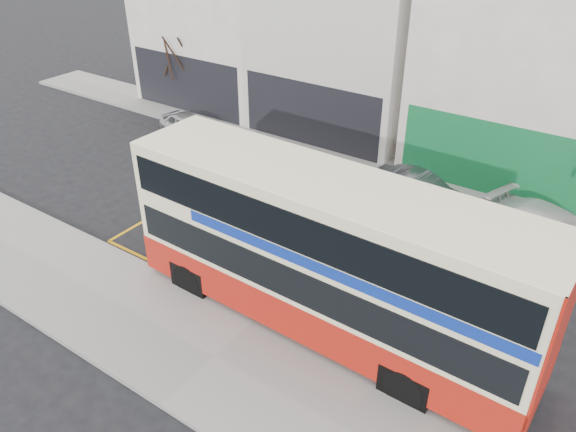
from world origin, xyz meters
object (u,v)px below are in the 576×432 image
Objects in this scene: double_decker_bus at (328,255)px; car_grey at (418,193)px; car_silver at (190,128)px; street_tree_left at (178,44)px; car_white at (554,232)px; bus_stop_post at (174,236)px.

double_decker_bus reaches higher than car_grey.
street_tree_left reaches higher than car_silver.
street_tree_left is at bearing 147.20° from double_decker_bus.
double_decker_bus is at bearing -34.18° from street_tree_left.
car_grey is 0.87× the size of car_white.
car_white reaches higher than car_silver.
double_decker_bus is 5.02m from bus_stop_post.
car_grey is at bearing -74.68° from car_silver.
car_grey is at bearing 59.48° from bus_stop_post.
car_silver is at bearing 126.74° from bus_stop_post.
bus_stop_post is at bearing -46.97° from street_tree_left.
car_white is at bearing 61.54° from double_decker_bus.
bus_stop_post reaches higher than car_white.
car_white is at bearing -82.21° from car_grey.
double_decker_bus is 3.03× the size of car_silver.
double_decker_bus is 9.23m from car_white.
bus_stop_post is 0.56× the size of car_white.
double_decker_bus reaches higher than bus_stop_post.
double_decker_bus is 4.28× the size of bus_stop_post.
double_decker_bus reaches higher than car_silver.
bus_stop_post is 0.52× the size of street_tree_left.
car_white is (9.38, 8.85, -1.12)m from bus_stop_post.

